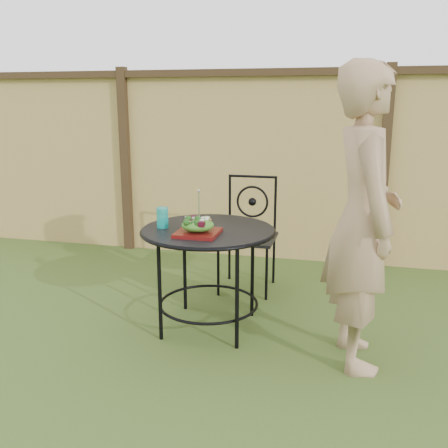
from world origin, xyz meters
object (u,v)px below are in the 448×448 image
patio_chair (249,230)px  diner (363,219)px  patio_table (208,248)px  salad_plate (198,233)px

patio_chair → diner: bearing=-50.3°
patio_table → diner: diner is taller
patio_chair → salad_plate: (-0.14, -1.02, 0.23)m
patio_table → salad_plate: size_ratio=3.42×
patio_table → salad_plate: 0.23m
patio_chair → salad_plate: bearing=-97.7°
patio_table → diner: bearing=-12.2°
patio_chair → diner: diner is taller
patio_chair → diner: 1.44m
diner → patio_chair: bearing=26.9°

